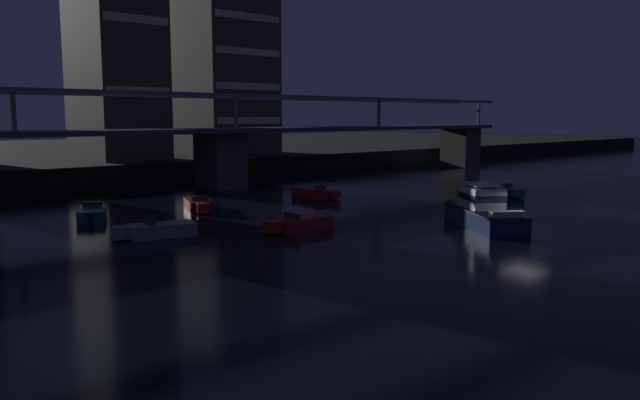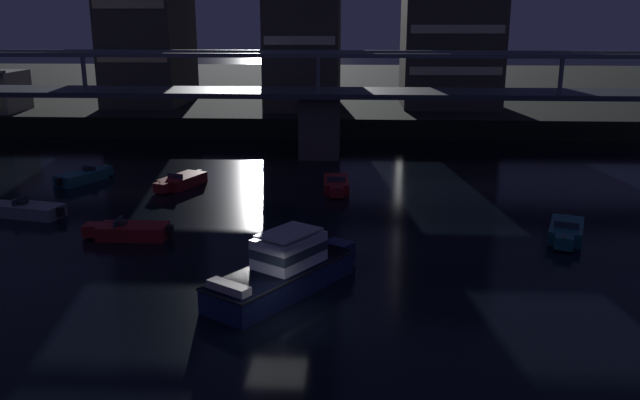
% 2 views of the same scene
% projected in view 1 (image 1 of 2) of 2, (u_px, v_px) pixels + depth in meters
% --- Properties ---
extents(ground_plane, '(400.00, 400.00, 0.00)m').
position_uv_depth(ground_plane, '(525.00, 233.00, 39.75)').
color(ground_plane, black).
extents(far_riverbank, '(240.00, 80.00, 2.20)m').
position_uv_depth(far_riverbank, '(51.00, 155.00, 100.21)').
color(far_riverbank, black).
rests_on(far_riverbank, ground).
extents(river_bridge, '(87.03, 6.40, 9.38)m').
position_uv_depth(river_bridge, '(220.00, 144.00, 64.37)').
color(river_bridge, '#4C4944').
rests_on(river_bridge, ground).
extents(tower_central, '(10.96, 10.58, 22.79)m').
position_uv_depth(tower_central, '(226.00, 70.00, 87.13)').
color(tower_central, '#423D38').
rests_on(tower_central, far_riverbank).
extents(cabin_cruiser_near_left, '(6.80, 8.74, 2.79)m').
position_uv_depth(cabin_cruiser_near_left, '(483.00, 211.00, 42.02)').
color(cabin_cruiser_near_left, '#19234C').
rests_on(cabin_cruiser_near_left, ground).
extents(speedboat_near_center, '(3.00, 5.12, 1.16)m').
position_uv_depth(speedboat_near_center, '(501.00, 191.00, 58.44)').
color(speedboat_near_center, '#196066').
rests_on(speedboat_near_center, ground).
extents(speedboat_near_right, '(3.16, 5.05, 1.16)m').
position_uv_depth(speedboat_near_right, '(199.00, 205.00, 49.54)').
color(speedboat_near_right, maroon).
rests_on(speedboat_near_right, ground).
extents(speedboat_mid_left, '(5.19, 1.81, 1.16)m').
position_uv_depth(speedboat_mid_left, '(299.00, 223.00, 40.78)').
color(speedboat_mid_left, maroon).
rests_on(speedboat_mid_left, ground).
extents(speedboat_mid_right, '(2.03, 5.22, 1.16)m').
position_uv_depth(speedboat_mid_right, '(315.00, 193.00, 57.00)').
color(speedboat_mid_right, maroon).
rests_on(speedboat_mid_right, ground).
extents(speedboat_far_left, '(3.35, 4.97, 1.16)m').
position_uv_depth(speedboat_far_left, '(92.00, 213.00, 45.14)').
color(speedboat_far_left, '#196066').
rests_on(speedboat_far_left, ground).
extents(speedboat_far_center, '(5.21, 2.62, 1.16)m').
position_uv_depth(speedboat_far_center, '(158.00, 230.00, 38.43)').
color(speedboat_far_center, gray).
rests_on(speedboat_far_center, ground).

